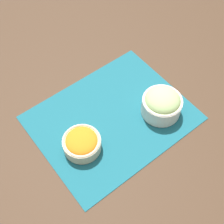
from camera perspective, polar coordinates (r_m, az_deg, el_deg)
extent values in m
plane|color=#422D1E|center=(1.00, 0.00, -1.09)|extent=(3.00, 3.00, 0.00)
cube|color=#195B6B|center=(1.00, 0.00, -1.02)|extent=(0.48, 0.38, 0.00)
cylinder|color=silver|center=(1.00, 9.02, 1.12)|extent=(0.13, 0.13, 0.06)
torus|color=silver|center=(0.97, 9.25, 2.13)|extent=(0.12, 0.12, 0.01)
ellipsoid|color=#A8CC7F|center=(0.97, 9.25, 2.13)|extent=(0.11, 0.11, 0.06)
cylinder|color=#C6B28E|center=(0.93, -5.50, -5.85)|extent=(0.11, 0.11, 0.04)
torus|color=#C6B28E|center=(0.91, -5.60, -5.23)|extent=(0.11, 0.11, 0.01)
ellipsoid|color=orange|center=(0.91, -5.60, -5.23)|extent=(0.09, 0.09, 0.03)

